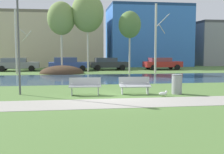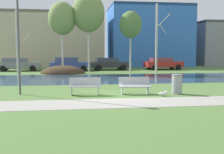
{
  "view_description": "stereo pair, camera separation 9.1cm",
  "coord_description": "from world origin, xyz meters",
  "px_view_note": "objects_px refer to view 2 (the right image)",
  "views": [
    {
      "loc": [
        -1.86,
        -13.1,
        2.19
      ],
      "look_at": [
        0.22,
        1.54,
        0.81
      ],
      "focal_mm": 44.4,
      "sensor_mm": 36.0,
      "label": 1
    },
    {
      "loc": [
        -1.77,
        -13.11,
        2.19
      ],
      "look_at": [
        0.22,
        1.54,
        0.81
      ],
      "focal_mm": 44.4,
      "sensor_mm": 36.0,
      "label": 2
    }
  ],
  "objects_px": {
    "parked_van_nearest_grey": "(18,64)",
    "parked_sedan_second_blue": "(69,64)",
    "parked_hatch_third_dark": "(109,63)",
    "streetlamp": "(18,24)",
    "trash_bin": "(177,84)",
    "bench_left": "(85,86)",
    "seagull": "(163,93)",
    "bench_right": "(135,85)",
    "parked_wagon_fourth_red": "(163,63)"
  },
  "relations": [
    {
      "from": "seagull",
      "to": "parked_van_nearest_grey",
      "type": "relative_size",
      "value": 0.1
    },
    {
      "from": "parked_sedan_second_blue",
      "to": "parked_van_nearest_grey",
      "type": "bearing_deg",
      "value": 172.79
    },
    {
      "from": "parked_wagon_fourth_red",
      "to": "parked_hatch_third_dark",
      "type": "bearing_deg",
      "value": 176.83
    },
    {
      "from": "bench_right",
      "to": "parked_van_nearest_grey",
      "type": "height_order",
      "value": "parked_van_nearest_grey"
    },
    {
      "from": "bench_left",
      "to": "parked_van_nearest_grey",
      "type": "relative_size",
      "value": 0.34
    },
    {
      "from": "bench_left",
      "to": "parked_wagon_fourth_red",
      "type": "height_order",
      "value": "parked_wagon_fourth_red"
    },
    {
      "from": "parked_hatch_third_dark",
      "to": "parked_wagon_fourth_red",
      "type": "distance_m",
      "value": 6.45
    },
    {
      "from": "streetlamp",
      "to": "parked_wagon_fourth_red",
      "type": "relative_size",
      "value": 1.17
    },
    {
      "from": "bench_left",
      "to": "bench_right",
      "type": "relative_size",
      "value": 1.0
    },
    {
      "from": "streetlamp",
      "to": "parked_wagon_fourth_red",
      "type": "height_order",
      "value": "streetlamp"
    },
    {
      "from": "parked_hatch_third_dark",
      "to": "trash_bin",
      "type": "bearing_deg",
      "value": -86.34
    },
    {
      "from": "parked_van_nearest_grey",
      "to": "parked_sedan_second_blue",
      "type": "relative_size",
      "value": 1.06
    },
    {
      "from": "streetlamp",
      "to": "parked_hatch_third_dark",
      "type": "xyz_separation_m",
      "value": [
        6.76,
        17.78,
        -2.8
      ]
    },
    {
      "from": "trash_bin",
      "to": "parked_sedan_second_blue",
      "type": "bearing_deg",
      "value": 108.11
    },
    {
      "from": "bench_left",
      "to": "streetlamp",
      "type": "bearing_deg",
      "value": 168.91
    },
    {
      "from": "trash_bin",
      "to": "seagull",
      "type": "xyz_separation_m",
      "value": [
        -0.91,
        -0.57,
        -0.39
      ]
    },
    {
      "from": "trash_bin",
      "to": "parked_sedan_second_blue",
      "type": "height_order",
      "value": "parked_sedan_second_blue"
    },
    {
      "from": "bench_right",
      "to": "seagull",
      "type": "relative_size",
      "value": 3.45
    },
    {
      "from": "parked_hatch_third_dark",
      "to": "parked_van_nearest_grey",
      "type": "bearing_deg",
      "value": -179.15
    },
    {
      "from": "parked_hatch_third_dark",
      "to": "seagull",
      "type": "bearing_deg",
      "value": -89.15
    },
    {
      "from": "streetlamp",
      "to": "parked_van_nearest_grey",
      "type": "relative_size",
      "value": 1.12
    },
    {
      "from": "trash_bin",
      "to": "parked_wagon_fourth_red",
      "type": "relative_size",
      "value": 0.22
    },
    {
      "from": "seagull",
      "to": "parked_sedan_second_blue",
      "type": "bearing_deg",
      "value": 104.98
    },
    {
      "from": "trash_bin",
      "to": "streetlamp",
      "type": "height_order",
      "value": "streetlamp"
    },
    {
      "from": "streetlamp",
      "to": "parked_van_nearest_grey",
      "type": "height_order",
      "value": "streetlamp"
    },
    {
      "from": "bench_left",
      "to": "parked_sedan_second_blue",
      "type": "bearing_deg",
      "value": 93.73
    },
    {
      "from": "parked_hatch_third_dark",
      "to": "streetlamp",
      "type": "bearing_deg",
      "value": -110.81
    },
    {
      "from": "trash_bin",
      "to": "parked_van_nearest_grey",
      "type": "xyz_separation_m",
      "value": [
        -11.46,
        18.55,
        0.25
      ]
    },
    {
      "from": "bench_left",
      "to": "seagull",
      "type": "xyz_separation_m",
      "value": [
        3.78,
        -0.85,
        -0.34
      ]
    },
    {
      "from": "bench_left",
      "to": "streetlamp",
      "type": "height_order",
      "value": "streetlamp"
    },
    {
      "from": "bench_left",
      "to": "parked_hatch_third_dark",
      "type": "distance_m",
      "value": 18.75
    },
    {
      "from": "bench_left",
      "to": "parked_van_nearest_grey",
      "type": "height_order",
      "value": "parked_van_nearest_grey"
    },
    {
      "from": "parked_van_nearest_grey",
      "to": "parked_wagon_fourth_red",
      "type": "height_order",
      "value": "parked_van_nearest_grey"
    },
    {
      "from": "bench_left",
      "to": "trash_bin",
      "type": "distance_m",
      "value": 4.7
    },
    {
      "from": "bench_right",
      "to": "parked_sedan_second_blue",
      "type": "distance_m",
      "value": 17.94
    },
    {
      "from": "parked_sedan_second_blue",
      "to": "bench_left",
      "type": "bearing_deg",
      "value": -86.27
    },
    {
      "from": "bench_right",
      "to": "parked_van_nearest_grey",
      "type": "distance_m",
      "value": 20.51
    },
    {
      "from": "parked_hatch_third_dark",
      "to": "bench_left",
      "type": "bearing_deg",
      "value": -100.74
    },
    {
      "from": "seagull",
      "to": "parked_wagon_fourth_red",
      "type": "relative_size",
      "value": 0.1
    },
    {
      "from": "seagull",
      "to": "parked_van_nearest_grey",
      "type": "distance_m",
      "value": 21.85
    },
    {
      "from": "parked_van_nearest_grey",
      "to": "parked_sedan_second_blue",
      "type": "bearing_deg",
      "value": -7.21
    },
    {
      "from": "parked_sedan_second_blue",
      "to": "parked_wagon_fourth_red",
      "type": "bearing_deg",
      "value": 2.62
    },
    {
      "from": "parked_wagon_fourth_red",
      "to": "trash_bin",
      "type": "bearing_deg",
      "value": -105.96
    },
    {
      "from": "streetlamp",
      "to": "parked_sedan_second_blue",
      "type": "xyz_separation_m",
      "value": [
        2.12,
        16.92,
        -2.76
      ]
    },
    {
      "from": "streetlamp",
      "to": "trash_bin",
      "type": "bearing_deg",
      "value": -6.62
    },
    {
      "from": "bench_right",
      "to": "parked_van_nearest_grey",
      "type": "relative_size",
      "value": 0.34
    },
    {
      "from": "streetlamp",
      "to": "parked_hatch_third_dark",
      "type": "distance_m",
      "value": 19.23
    },
    {
      "from": "trash_bin",
      "to": "seagull",
      "type": "distance_m",
      "value": 1.14
    },
    {
      "from": "bench_right",
      "to": "streetlamp",
      "type": "height_order",
      "value": "streetlamp"
    },
    {
      "from": "streetlamp",
      "to": "parked_wagon_fourth_red",
      "type": "distance_m",
      "value": 22.04
    }
  ]
}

